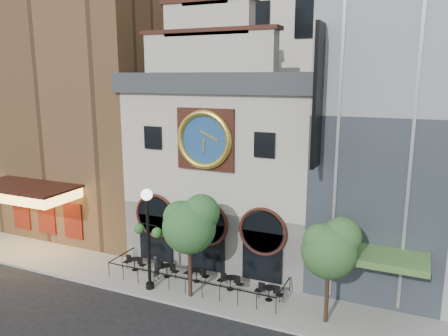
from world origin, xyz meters
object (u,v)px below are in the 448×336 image
bistro_0 (135,263)px  lamppost (148,228)px  bistro_1 (167,270)px  bistro_2 (197,274)px  bistro_4 (269,292)px  pedestrian (157,268)px  tree_left (190,223)px  tree_right (330,247)px  bistro_3 (230,282)px

bistro_0 → lamppost: (2.23, -1.65, 3.19)m
bistro_1 → bistro_2: (1.96, 0.15, 0.00)m
lamppost → bistro_2: bearing=47.7°
bistro_2 → lamppost: (-2.08, -1.82, 3.19)m
bistro_0 → bistro_4: (8.91, -0.16, 0.00)m
bistro_2 → pedestrian: size_ratio=1.03×
bistro_4 → tree_left: tree_left is taller
bistro_1 → bistro_4: same height
lamppost → bistro_1: bearing=92.5°
tree_right → lamppost: bearing=-176.2°
pedestrian → tree_left: size_ratio=0.26×
bistro_3 → tree_right: tree_right is taller
bistro_2 → bistro_4: bearing=-4.2°
bistro_2 → bistro_3: same height
bistro_2 → lamppost: size_ratio=0.27×
bistro_1 → lamppost: (-0.11, -1.67, 3.19)m
bistro_3 → bistro_4: size_ratio=1.00×
bistro_1 → pedestrian: bearing=-115.6°
bistro_3 → lamppost: 5.62m
bistro_4 → tree_right: (3.30, -0.83, 3.49)m
bistro_1 → bistro_0: bearing=-179.5°
bistro_0 → lamppost: size_ratio=0.27×
pedestrian → tree_right: size_ratio=0.28×
bistro_2 → bistro_1: bearing=-175.6°
tree_left → tree_right: bearing=3.5°
tree_left → bistro_1: bearing=149.5°
bistro_3 → tree_right: 6.77m
bistro_4 → lamppost: lamppost is taller
bistro_4 → pedestrian: pedestrian is taller
bistro_2 → bistro_4: 4.62m
bistro_3 → bistro_4: 2.41m
bistro_3 → lamppost: bearing=-157.9°
bistro_4 → tree_right: bearing=-14.0°
bistro_0 → bistro_3: same height
bistro_0 → bistro_3: size_ratio=1.00×
bistro_1 → tree_right: size_ratio=0.29×
bistro_4 → pedestrian: (-6.88, -0.46, 0.30)m
tree_left → bistro_3: bearing=42.3°
bistro_2 → bistro_4: same height
bistro_2 → tree_left: tree_left is taller
pedestrian → tree_left: 4.55m
lamppost → pedestrian: bearing=107.0°
bistro_2 → lamppost: lamppost is taller
bistro_4 → bistro_1: bearing=178.4°
bistro_4 → lamppost: bearing=-167.5°
bistro_1 → pedestrian: (-0.31, -0.64, 0.30)m
bistro_0 → tree_right: 12.74m
bistro_4 → bistro_0: bearing=179.0°
bistro_2 → tree_left: 4.16m
bistro_0 → tree_right: size_ratio=0.29×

